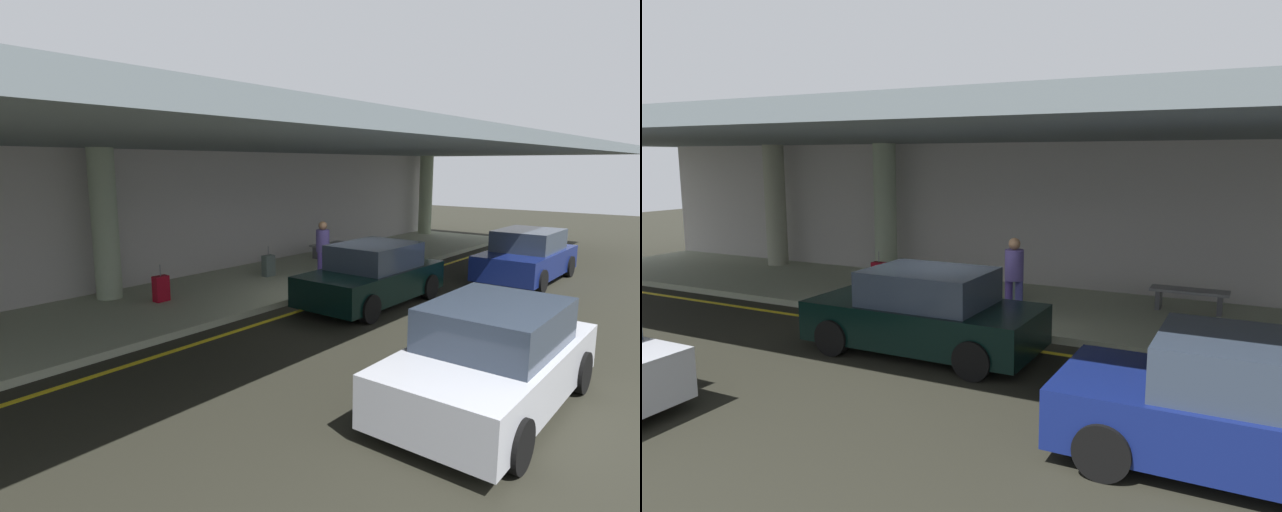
# 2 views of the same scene
# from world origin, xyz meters

# --- Properties ---
(ground_plane) EXTENTS (60.00, 60.00, 0.00)m
(ground_plane) POSITION_xyz_m (0.00, 0.00, 0.00)
(ground_plane) COLOR black
(sidewalk) EXTENTS (26.00, 4.20, 0.15)m
(sidewalk) POSITION_xyz_m (0.00, 3.10, 0.07)
(sidewalk) COLOR #9FA58A
(sidewalk) RESTS_ON ground
(lane_stripe_yellow) EXTENTS (26.00, 0.14, 0.01)m
(lane_stripe_yellow) POSITION_xyz_m (0.00, 0.46, 0.00)
(lane_stripe_yellow) COLOR yellow
(lane_stripe_yellow) RESTS_ON ground
(support_column_left_mid) EXTENTS (0.62, 0.62, 3.65)m
(support_column_left_mid) POSITION_xyz_m (-4.00, 4.53, 1.97)
(support_column_left_mid) COLOR #9AA88C
(support_column_left_mid) RESTS_ON sidewalk
(support_column_center) EXTENTS (0.62, 0.62, 3.65)m
(support_column_center) POSITION_xyz_m (12.00, 4.53, 1.97)
(support_column_center) COLOR #9EAC88
(support_column_center) RESTS_ON sidewalk
(ceiling_overhang) EXTENTS (28.00, 13.20, 0.30)m
(ceiling_overhang) POSITION_xyz_m (0.00, 2.60, 3.95)
(ceiling_overhang) COLOR slate
(ceiling_overhang) RESTS_ON support_column_far_left
(terminal_back_wall) EXTENTS (26.00, 0.30, 3.80)m
(terminal_back_wall) POSITION_xyz_m (0.00, 5.35, 1.90)
(terminal_back_wall) COLOR #B6B0AD
(terminal_back_wall) RESTS_ON ground
(car_navy) EXTENTS (4.10, 1.92, 1.50)m
(car_navy) POSITION_xyz_m (5.32, -2.48, 0.71)
(car_navy) COLOR #0F1B54
(car_navy) RESTS_ON ground
(car_silver) EXTENTS (4.10, 1.92, 1.50)m
(car_silver) POSITION_xyz_m (-3.43, -4.91, 0.71)
(car_silver) COLOR #B2B4BD
(car_silver) RESTS_ON ground
(car_black) EXTENTS (4.10, 1.92, 1.50)m
(car_black) POSITION_xyz_m (0.14, -0.48, 0.71)
(car_black) COLOR black
(car_black) RESTS_ON ground
(traveler_with_luggage) EXTENTS (0.38, 0.38, 1.68)m
(traveler_with_luggage) POSITION_xyz_m (0.92, 1.75, 1.11)
(traveler_with_luggage) COLOR #4B398F
(traveler_with_luggage) RESTS_ON sidewalk
(suitcase_upright_primary) EXTENTS (0.36, 0.22, 0.90)m
(suitcase_upright_primary) POSITION_xyz_m (0.31, 3.32, 0.46)
(suitcase_upright_primary) COLOR #51605B
(suitcase_upright_primary) RESTS_ON sidewalk
(suitcase_upright_secondary) EXTENTS (0.36, 0.22, 0.90)m
(suitcase_upright_secondary) POSITION_xyz_m (-3.38, 3.25, 0.46)
(suitcase_upright_secondary) COLOR maroon
(suitcase_upright_secondary) RESTS_ON sidewalk
(bench_metal) EXTENTS (1.60, 0.50, 0.48)m
(bench_metal) POSITION_xyz_m (4.04, 4.03, 0.50)
(bench_metal) COLOR slate
(bench_metal) RESTS_ON sidewalk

